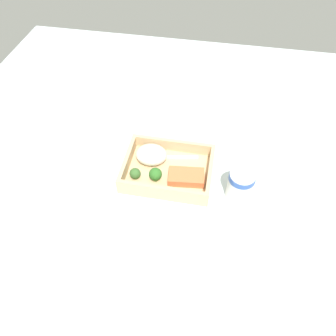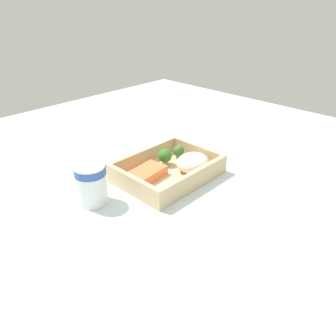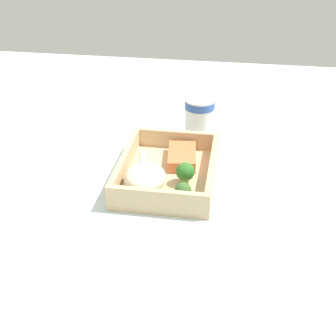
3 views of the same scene
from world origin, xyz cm
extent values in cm
cube|color=silver|center=(0.00, 0.00, -1.00)|extent=(160.00, 160.00, 2.00)
cube|color=#D2B285|center=(0.00, 0.00, 0.60)|extent=(25.88, 19.42, 1.20)
cube|color=#D2B285|center=(0.00, -9.11, 3.21)|extent=(25.88, 1.20, 4.03)
cube|color=#D2B285|center=(0.00, 9.11, 3.21)|extent=(25.88, 1.20, 4.03)
cube|color=#D2B285|center=(-12.34, 0.00, 3.21)|extent=(1.20, 17.02, 4.03)
cube|color=#D2B285|center=(12.34, 0.00, 3.21)|extent=(1.20, 17.02, 4.03)
cube|color=#EC7444|center=(-5.73, 2.15, 2.42)|extent=(10.84, 7.02, 2.44)
ellipsoid|color=beige|center=(5.80, -3.64, 3.51)|extent=(9.56, 8.20, 4.62)
cylinder|color=#7E9E58|center=(2.90, 3.93, 2.05)|extent=(1.44, 1.44, 1.69)
sphere|color=#327128|center=(2.90, 3.93, 3.93)|extent=(3.78, 3.78, 3.78)
cylinder|color=#87A35C|center=(8.86, 4.26, 1.81)|extent=(1.23, 1.23, 1.21)
sphere|color=#3D692F|center=(8.86, 4.26, 3.30)|extent=(3.23, 3.23, 3.23)
cube|color=silver|center=(-2.07, -5.94, 1.42)|extent=(12.40, 3.23, 0.44)
cube|color=silver|center=(5.71, -4.57, 1.42)|extent=(3.73, 2.76, 0.44)
cylinder|color=white|center=(-20.85, 4.34, 4.86)|extent=(6.96, 6.96, 9.71)
cylinder|color=#3356A8|center=(-20.85, 4.34, 8.44)|extent=(7.17, 7.17, 1.75)
camera|label=1|loc=(-11.39, 61.40, 75.96)|focal=35.00mm
camera|label=2|loc=(-55.15, -52.85, 43.66)|focal=35.00mm
camera|label=3|loc=(82.06, 13.03, 52.02)|focal=50.00mm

